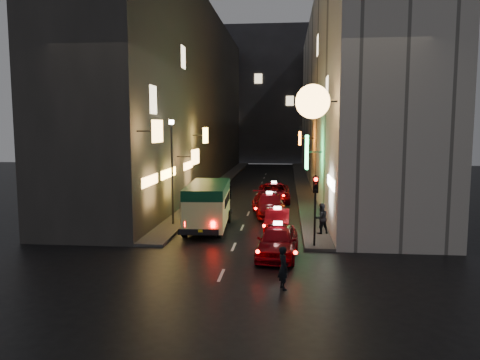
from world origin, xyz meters
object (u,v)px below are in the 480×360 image
(minibus, at_px, (208,201))
(lamp_post, at_px, (172,165))
(traffic_light, at_px, (315,195))
(pedestrian_crossing, at_px, (283,265))
(taxi_near, at_px, (278,238))

(minibus, xyz_separation_m, lamp_post, (-2.27, 0.66, 2.02))
(minibus, distance_m, traffic_light, 7.15)
(pedestrian_crossing, bearing_deg, lamp_post, 12.45)
(pedestrian_crossing, distance_m, traffic_light, 6.27)
(minibus, height_order, traffic_light, traffic_light)
(taxi_near, xyz_separation_m, traffic_light, (1.78, 1.51, 1.82))
(pedestrian_crossing, xyz_separation_m, traffic_light, (1.49, 5.83, 1.77))
(taxi_near, relative_size, lamp_post, 0.90)
(taxi_near, distance_m, traffic_light, 2.96)
(minibus, height_order, lamp_post, lamp_post)
(taxi_near, xyz_separation_m, lamp_post, (-6.42, 6.04, 2.85))
(minibus, bearing_deg, taxi_near, -52.31)
(taxi_near, xyz_separation_m, pedestrian_crossing, (0.29, -4.32, 0.05))
(minibus, distance_m, pedestrian_crossing, 10.69)
(taxi_near, bearing_deg, minibus, 127.69)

